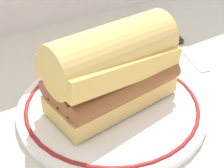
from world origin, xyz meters
The scene contains 4 objects.
ground_plane centered at (0.00, 0.00, 0.00)m, with size 1.50×1.50×0.00m, color beige.
plate centered at (0.02, 0.03, 0.01)m, with size 0.27×0.27×0.01m.
sausage_sandwich centered at (0.02, 0.03, 0.07)m, with size 0.19×0.11×0.12m.
butter_knife centered at (0.25, 0.11, 0.00)m, with size 0.07×0.16×0.01m.
Camera 1 is at (-0.18, -0.28, 0.29)m, focal length 50.32 mm.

